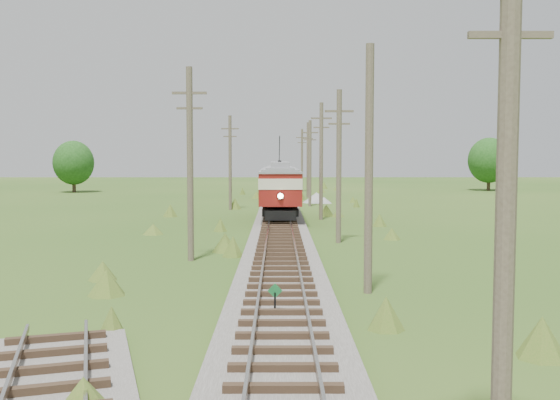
{
  "coord_description": "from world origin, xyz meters",
  "views": [
    {
      "loc": [
        -0.1,
        -16.98,
        4.88
      ],
      "look_at": [
        0.0,
        19.76,
        2.31
      ],
      "focal_mm": 40.0,
      "sensor_mm": 36.0,
      "label": 1
    }
  ],
  "objects_px": {
    "switch_marker": "(275,298)",
    "streetcar": "(280,185)",
    "gondola": "(279,180)",
    "gravel_pile": "(318,198)"
  },
  "relations": [
    {
      "from": "switch_marker",
      "to": "streetcar",
      "type": "distance_m",
      "value": 29.49
    },
    {
      "from": "gravel_pile",
      "to": "switch_marker",
      "type": "bearing_deg",
      "value": -95.16
    },
    {
      "from": "gravel_pile",
      "to": "gondola",
      "type": "bearing_deg",
      "value": 116.66
    },
    {
      "from": "gondola",
      "to": "switch_marker",
      "type": "bearing_deg",
      "value": -86.94
    },
    {
      "from": "switch_marker",
      "to": "streetcar",
      "type": "height_order",
      "value": "streetcar"
    },
    {
      "from": "switch_marker",
      "to": "gravel_pile",
      "type": "distance_m",
      "value": 47.28
    },
    {
      "from": "gravel_pile",
      "to": "streetcar",
      "type": "bearing_deg",
      "value": -102.92
    },
    {
      "from": "gondola",
      "to": "streetcar",
      "type": "bearing_deg",
      "value": -86.73
    },
    {
      "from": "switch_marker",
      "to": "gondola",
      "type": "xyz_separation_m",
      "value": [
        0.2,
        55.16,
        1.44
      ]
    },
    {
      "from": "switch_marker",
      "to": "gravel_pile",
      "type": "relative_size",
      "value": 0.34
    }
  ]
}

